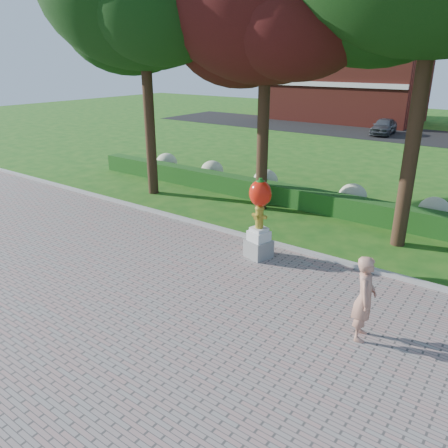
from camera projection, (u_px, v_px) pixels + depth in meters
name	position (u px, v px, depth m)	size (l,w,h in m)	color
ground	(207.00, 279.00, 11.90)	(100.00, 100.00, 0.00)	#1A5715
walkway	(85.00, 352.00, 8.88)	(40.00, 14.00, 0.04)	gray
curb	(264.00, 241.00, 14.14)	(40.00, 0.18, 0.15)	#ADADA5
lawn_hedge	(318.00, 201.00, 17.04)	(24.00, 0.70, 0.80)	#144615
hydrangea_row	(342.00, 194.00, 17.43)	(20.10, 1.10, 0.99)	beige
street	(436.00, 138.00, 33.02)	(50.00, 8.00, 0.02)	black
building_left	(345.00, 82.00, 41.83)	(14.00, 8.00, 7.00)	maroon
tree_mid_left	(266.00, 7.00, 15.06)	(8.25, 7.04, 10.69)	black
hydrant_sculpture	(259.00, 216.00, 12.69)	(0.81, 0.81, 2.43)	gray
woman	(365.00, 298.00, 9.02)	(0.69, 0.45, 1.88)	tan
parked_car	(384.00, 126.00, 34.25)	(1.50, 3.73, 1.27)	#46494F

